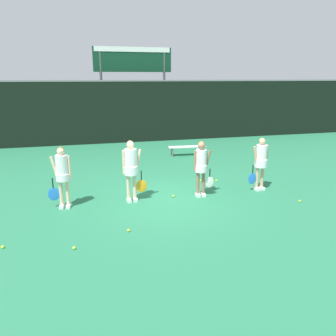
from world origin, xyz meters
The scene contains 16 objects.
ground_plane centered at (0.00, 0.00, 0.00)m, with size 140.00×140.00×0.00m, color #26724C.
fence_windscreen centered at (0.00, 8.94, 1.69)m, with size 60.00×0.08×3.36m.
scoreboard centered at (0.61, 9.90, 4.04)m, with size 4.34×0.15×5.10m.
bench_courtside centered at (2.28, 5.10, 0.37)m, with size 1.75×0.50×0.43m.
player_0 centered at (-2.93, -0.01, 1.02)m, with size 0.67×0.38×1.72m.
player_1 centered at (-1.04, 0.00, 1.07)m, with size 0.69×0.40×1.80m.
player_2 centered at (1.05, -0.09, 1.01)m, with size 0.64×0.37×1.70m.
player_3 centered at (3.07, -0.03, 1.00)m, with size 0.66×0.39×1.69m.
tennis_ball_0 centered at (-2.65, -2.48, 0.03)m, with size 0.07×0.07×0.07m, color #CCE033.
tennis_ball_1 centered at (1.55, 1.23, 0.03)m, with size 0.07×0.07×0.07m, color #CCE033.
tennis_ball_2 centered at (3.43, 1.00, 0.04)m, with size 0.07×0.07×0.07m, color #CCE033.
tennis_ball_3 centered at (3.67, -1.32, 0.03)m, with size 0.07×0.07×0.07m, color #CCE033.
tennis_ball_4 centered at (0.22, 0.00, 0.03)m, with size 0.07×0.07×0.07m, color #CCE033.
tennis_ball_5 centered at (2.08, 1.09, 0.03)m, with size 0.07×0.07×0.07m, color #CCE033.
tennis_ball_6 centered at (-1.42, -1.95, 0.03)m, with size 0.07×0.07×0.07m, color #CCE033.
tennis_ball_7 centered at (-4.12, -2.06, 0.03)m, with size 0.07×0.07×0.07m, color #CCE033.
Camera 1 is at (-2.28, -8.99, 3.53)m, focal length 35.00 mm.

